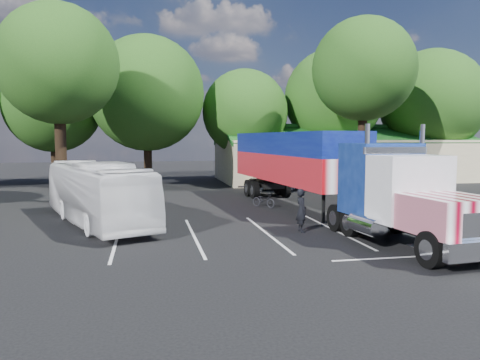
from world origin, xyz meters
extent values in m
plane|color=black|center=(0.00, 0.00, 0.00)|extent=(120.00, 120.00, 0.00)
cube|color=beige|center=(14.00, 18.00, 2.00)|extent=(24.00, 11.00, 4.00)
cube|color=#175119|center=(14.00, 15.60, 4.50)|extent=(24.20, 6.25, 2.10)
cube|color=#175119|center=(14.00, 20.40, 4.50)|extent=(24.20, 6.25, 2.10)
cube|color=beige|center=(6.00, 12.30, 1.40)|extent=(5.00, 2.50, 2.80)
cube|color=#175119|center=(6.00, 11.00, 2.90)|extent=(5.40, 3.19, 0.80)
cylinder|color=black|center=(-13.00, 17.80, 2.00)|extent=(0.70, 0.70, 4.00)
sphere|color=#174413|center=(-13.00, 17.80, 7.15)|extent=(8.40, 8.40, 8.40)
cylinder|color=black|center=(-5.00, 16.20, 2.15)|extent=(0.70, 0.70, 4.30)
sphere|color=#174413|center=(-5.00, 16.20, 8.05)|extent=(10.00, 10.00, 10.00)
cylinder|color=black|center=(4.00, 17.50, 1.80)|extent=(0.70, 0.70, 3.60)
sphere|color=#174413|center=(4.00, 17.50, 6.60)|extent=(8.00, 8.00, 8.00)
cylinder|color=black|center=(13.00, 18.00, 2.25)|extent=(0.70, 0.70, 4.50)
sphere|color=#174413|center=(13.00, 18.00, 8.10)|extent=(9.60, 9.60, 9.60)
cylinder|color=black|center=(23.00, 16.80, 1.95)|extent=(0.70, 0.70, 3.90)
sphere|color=#174413|center=(23.00, 16.80, 7.80)|extent=(10.40, 10.40, 10.40)
cylinder|color=black|center=(-10.50, 6.00, 3.00)|extent=(0.70, 0.70, 6.00)
sphere|color=#174413|center=(-10.50, 6.00, 8.85)|extent=(7.60, 7.60, 7.60)
cylinder|color=black|center=(11.50, 8.50, 3.25)|extent=(0.70, 0.70, 6.50)
sphere|color=#174413|center=(11.50, 8.50, 9.50)|extent=(8.00, 8.00, 8.00)
cube|color=black|center=(4.64, -9.13, 0.83)|extent=(1.79, 7.78, 0.28)
cube|color=white|center=(5.00, -13.02, 1.38)|extent=(1.33, 0.25, 0.99)
cube|color=white|center=(4.88, -11.76, 1.60)|extent=(2.76, 2.86, 1.27)
cube|color=silver|center=(4.68, -9.57, 2.26)|extent=(2.90, 2.00, 2.53)
cube|color=black|center=(4.75, -10.28, 2.81)|extent=(2.53, 0.32, 1.10)
cube|color=white|center=(4.60, -8.64, 3.69)|extent=(2.86, 0.37, 0.28)
cube|color=navy|center=(4.51, -7.59, 2.48)|extent=(2.94, 2.44, 2.97)
cylinder|color=white|center=(3.33, -8.69, 2.86)|extent=(0.22, 0.22, 3.74)
cylinder|color=white|center=(5.86, -8.47, 2.86)|extent=(0.22, 0.22, 3.74)
cylinder|color=white|center=(3.15, -9.15, 0.83)|extent=(0.88, 1.82, 0.73)
cylinder|color=white|center=(6.12, -8.89, 0.83)|extent=(0.88, 1.82, 0.73)
cube|color=white|center=(3.64, 1.95, 2.37)|extent=(4.12, 14.30, 1.65)
cube|color=navy|center=(3.64, 1.95, 3.86)|extent=(4.12, 14.30, 1.32)
cube|color=black|center=(3.23, 6.56, 0.94)|extent=(1.66, 3.96, 0.39)
cube|color=black|center=(3.41, -4.04, 0.77)|extent=(0.14, 0.14, 1.54)
cube|color=black|center=(4.95, -3.90, 0.77)|extent=(0.14, 0.14, 1.54)
cube|color=white|center=(3.00, 9.08, 0.50)|extent=(2.64, 0.37, 0.13)
cylinder|color=black|center=(3.78, -12.41, 0.61)|extent=(0.49, 1.24, 1.21)
cylinder|color=black|center=(3.32, -7.37, 0.61)|extent=(0.49, 1.24, 1.21)
cylinder|color=black|center=(5.63, -7.16, 0.61)|extent=(0.49, 1.24, 1.21)
cylinder|color=black|center=(3.21, -6.16, 0.61)|extent=(0.49, 1.24, 1.21)
cylinder|color=black|center=(5.52, -5.95, 0.61)|extent=(0.49, 1.24, 1.21)
cylinder|color=black|center=(2.15, 5.58, 0.61)|extent=(0.49, 1.24, 1.21)
cylinder|color=black|center=(4.46, 5.78, 0.61)|extent=(0.49, 1.24, 1.21)
cylinder|color=black|center=(2.04, 6.89, 0.61)|extent=(0.49, 1.24, 1.21)
cylinder|color=black|center=(4.34, 7.10, 0.61)|extent=(0.49, 1.24, 1.21)
imported|color=black|center=(1.60, -6.00, 0.96)|extent=(0.50, 0.73, 1.93)
imported|color=black|center=(1.80, 1.61, 0.44)|extent=(1.48, 1.66, 0.87)
imported|color=silver|center=(-7.51, -2.16, 1.51)|extent=(6.21, 11.07, 3.03)
imported|color=#A5A9AD|center=(5.00, 10.50, 0.66)|extent=(4.21, 2.03, 1.33)
camera|label=1|loc=(-5.14, -25.67, 4.18)|focal=35.00mm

